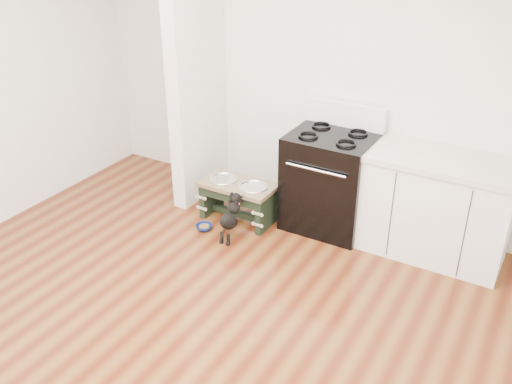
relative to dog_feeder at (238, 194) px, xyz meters
name	(u,v)px	position (x,y,z in m)	size (l,w,h in m)	color
ground	(169,352)	(0.54, -1.80, -0.28)	(5.00, 5.00, 0.00)	#4D1D0D
room_shell	(148,136)	(0.54, -1.80, 1.34)	(5.00, 5.00, 5.00)	silver
partition_wall	(197,68)	(-0.63, 0.30, 1.07)	(0.15, 0.80, 2.70)	silver
oven_range	(330,179)	(0.79, 0.36, 0.20)	(0.76, 0.69, 1.14)	black
cabinet_run	(437,207)	(1.77, 0.38, 0.17)	(1.24, 0.64, 0.91)	white
dog_feeder	(238,194)	(0.00, 0.00, 0.00)	(0.72, 0.38, 0.41)	black
puppy	(231,216)	(0.13, -0.33, -0.04)	(0.13, 0.37, 0.44)	black
floor_bowl	(204,227)	(-0.18, -0.33, -0.25)	(0.19, 0.19, 0.05)	navy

